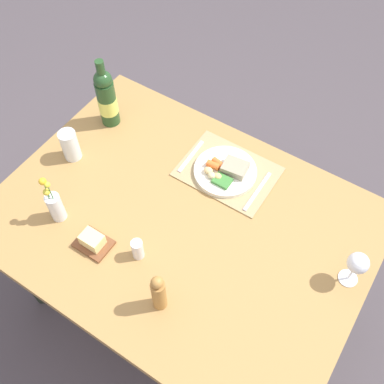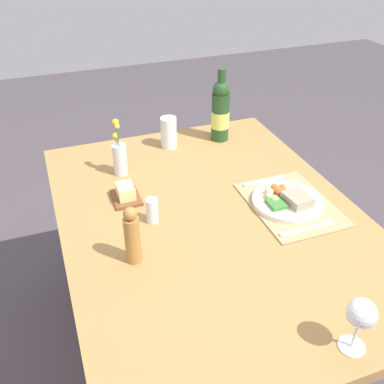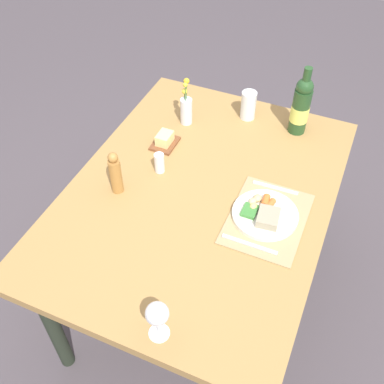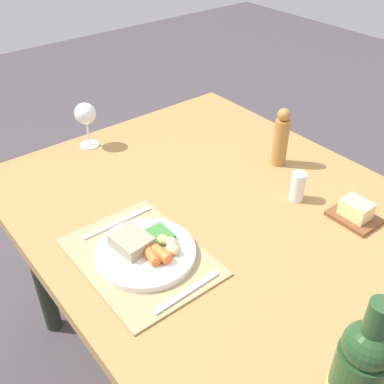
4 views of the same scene
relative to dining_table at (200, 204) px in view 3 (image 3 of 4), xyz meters
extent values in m
plane|color=#4B4347|center=(0.00, 0.00, -0.66)|extent=(8.00, 8.00, 0.00)
cube|color=#A57C44|center=(0.00, 0.00, 0.06)|extent=(1.40, 1.04, 0.04)
cylinder|color=#262D21|center=(0.59, -0.41, -0.31)|extent=(0.06, 0.06, 0.70)
cylinder|color=#262D21|center=(-0.59, 0.41, -0.31)|extent=(0.06, 0.06, 0.70)
cylinder|color=#262D21|center=(0.59, 0.41, -0.31)|extent=(0.06, 0.06, 0.70)
cube|color=tan|center=(-0.03, -0.29, 0.08)|extent=(0.38, 0.28, 0.01)
cylinder|color=white|center=(-0.03, -0.28, 0.09)|extent=(0.26, 0.26, 0.02)
cube|color=tan|center=(-0.06, -0.30, 0.12)|extent=(0.11, 0.09, 0.03)
cylinder|color=orange|center=(0.01, -0.29, 0.11)|extent=(0.06, 0.04, 0.03)
cylinder|color=orange|center=(0.02, -0.27, 0.11)|extent=(0.06, 0.03, 0.03)
ellipsoid|color=#DDC16E|center=(-0.02, -0.23, 0.11)|extent=(0.03, 0.03, 0.02)
ellipsoid|color=#CBBD84|center=(0.00, -0.22, 0.11)|extent=(0.03, 0.03, 0.02)
ellipsoid|color=#DDC07C|center=(0.02, -0.23, 0.11)|extent=(0.04, 0.03, 0.03)
cube|color=#3D8135|center=(-0.05, -0.22, 0.11)|extent=(0.07, 0.06, 0.01)
cube|color=silver|center=(-0.18, -0.27, 0.08)|extent=(0.02, 0.21, 0.00)
cube|color=silver|center=(0.13, -0.28, 0.08)|extent=(0.02, 0.19, 0.00)
cube|color=brown|center=(0.21, 0.26, 0.08)|extent=(0.13, 0.10, 0.01)
cube|color=#F9E28D|center=(0.21, 0.26, 0.11)|extent=(0.08, 0.06, 0.05)
cylinder|color=white|center=(0.05, 0.20, 0.12)|extent=(0.04, 0.04, 0.09)
cylinder|color=silver|center=(0.40, 0.24, 0.14)|extent=(0.06, 0.06, 0.13)
cylinder|color=#3F7233|center=(0.41, 0.24, 0.19)|extent=(0.00, 0.00, 0.22)
sphere|color=yellow|center=(0.41, 0.24, 0.30)|extent=(0.03, 0.03, 0.03)
cylinder|color=#3F7233|center=(0.39, 0.24, 0.18)|extent=(0.00, 0.00, 0.21)
sphere|color=yellow|center=(0.39, 0.24, 0.29)|extent=(0.02, 0.02, 0.02)
cylinder|color=#3F7233|center=(0.40, 0.25, 0.16)|extent=(0.00, 0.00, 0.17)
sphere|color=gold|center=(0.40, 0.25, 0.25)|extent=(0.03, 0.03, 0.03)
cylinder|color=#244822|center=(0.54, -0.26, 0.19)|extent=(0.08, 0.08, 0.22)
sphere|color=#244822|center=(0.54, -0.26, 0.31)|extent=(0.08, 0.08, 0.08)
cylinder|color=#244822|center=(0.54, -0.26, 0.36)|extent=(0.04, 0.04, 0.09)
cylinder|color=#DBE361|center=(0.54, -0.26, 0.18)|extent=(0.08, 0.08, 0.08)
cylinder|color=#AE7939|center=(-0.12, 0.31, 0.16)|extent=(0.05, 0.05, 0.16)
sphere|color=#AE7939|center=(-0.12, 0.31, 0.25)|extent=(0.04, 0.04, 0.04)
cylinder|color=white|center=(-0.62, -0.12, 0.08)|extent=(0.07, 0.07, 0.00)
cylinder|color=white|center=(-0.62, -0.12, 0.12)|extent=(0.01, 0.01, 0.09)
sphere|color=white|center=(-0.62, -0.12, 0.20)|extent=(0.07, 0.07, 0.07)
cylinder|color=silver|center=(0.55, -0.02, 0.15)|extent=(0.07, 0.07, 0.14)
cylinder|color=silver|center=(0.55, -0.02, 0.12)|extent=(0.07, 0.07, 0.08)
camera|label=1|loc=(-0.52, 0.72, 1.56)|focal=42.65mm
camera|label=2|loc=(-1.15, 0.50, 1.02)|focal=41.64mm
camera|label=3|loc=(-1.20, -0.48, 1.43)|focal=43.02mm
camera|label=4|loc=(0.70, -0.72, 0.89)|focal=42.75mm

